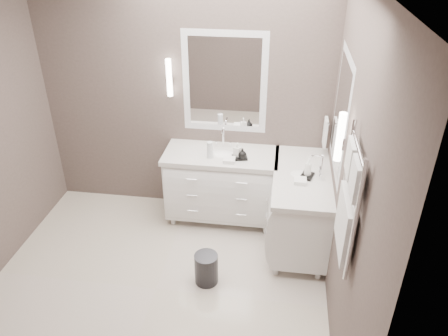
# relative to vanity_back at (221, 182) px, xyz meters

# --- Properties ---
(floor) EXTENTS (3.20, 3.00, 0.01)m
(floor) POSITION_rel_vanity_back_xyz_m (-0.45, -1.23, -0.49)
(floor) COLOR beige
(floor) RESTS_ON ground
(wall_back) EXTENTS (3.20, 0.01, 2.70)m
(wall_back) POSITION_rel_vanity_back_xyz_m (-0.45, 0.28, 0.86)
(wall_back) COLOR #534642
(wall_back) RESTS_ON floor
(wall_front) EXTENTS (3.20, 0.01, 2.70)m
(wall_front) POSITION_rel_vanity_back_xyz_m (-0.45, -2.73, 0.86)
(wall_front) COLOR #534642
(wall_front) RESTS_ON floor
(wall_right) EXTENTS (0.01, 3.00, 2.70)m
(wall_right) POSITION_rel_vanity_back_xyz_m (1.15, -1.23, 0.86)
(wall_right) COLOR #534642
(wall_right) RESTS_ON floor
(vanity_back) EXTENTS (1.24, 0.59, 0.97)m
(vanity_back) POSITION_rel_vanity_back_xyz_m (0.00, 0.00, 0.00)
(vanity_back) COLOR white
(vanity_back) RESTS_ON floor
(vanity_right) EXTENTS (0.59, 1.24, 0.97)m
(vanity_right) POSITION_rel_vanity_back_xyz_m (0.88, -0.33, 0.00)
(vanity_right) COLOR white
(vanity_right) RESTS_ON floor
(mirror_back) EXTENTS (0.90, 0.02, 1.10)m
(mirror_back) POSITION_rel_vanity_back_xyz_m (-0.00, 0.26, 1.06)
(mirror_back) COLOR white
(mirror_back) RESTS_ON wall_back
(mirror_right) EXTENTS (0.02, 0.90, 1.10)m
(mirror_right) POSITION_rel_vanity_back_xyz_m (1.14, -0.43, 1.06)
(mirror_right) COLOR white
(mirror_right) RESTS_ON wall_right
(sconce_back) EXTENTS (0.06, 0.06, 0.40)m
(sconce_back) POSITION_rel_vanity_back_xyz_m (-0.58, 0.20, 1.11)
(sconce_back) COLOR white
(sconce_back) RESTS_ON wall_back
(sconce_right) EXTENTS (0.06, 0.06, 0.40)m
(sconce_right) POSITION_rel_vanity_back_xyz_m (1.08, -1.01, 1.11)
(sconce_right) COLOR white
(sconce_right) RESTS_ON wall_right
(towel_bar_corner) EXTENTS (0.03, 0.22, 0.30)m
(towel_bar_corner) POSITION_rel_vanity_back_xyz_m (1.09, 0.13, 0.63)
(towel_bar_corner) COLOR white
(towel_bar_corner) RESTS_ON wall_right
(towel_ladder) EXTENTS (0.06, 0.58, 0.90)m
(towel_ladder) POSITION_rel_vanity_back_xyz_m (1.10, -1.63, 0.91)
(towel_ladder) COLOR white
(towel_ladder) RESTS_ON wall_right
(waste_bin) EXTENTS (0.25, 0.25, 0.32)m
(waste_bin) POSITION_rel_vanity_back_xyz_m (0.01, -1.05, -0.33)
(waste_bin) COLOR black
(waste_bin) RESTS_ON floor
(amenity_tray_back) EXTENTS (0.18, 0.15, 0.02)m
(amenity_tray_back) POSITION_rel_vanity_back_xyz_m (0.21, -0.09, 0.38)
(amenity_tray_back) COLOR black
(amenity_tray_back) RESTS_ON vanity_back
(amenity_tray_right) EXTENTS (0.16, 0.18, 0.02)m
(amenity_tray_right) POSITION_rel_vanity_back_xyz_m (0.91, -0.37, 0.38)
(amenity_tray_right) COLOR black
(amenity_tray_right) RESTS_ON vanity_right
(water_bottle) EXTENTS (0.08, 0.08, 0.18)m
(water_bottle) POSITION_rel_vanity_back_xyz_m (-0.10, -0.12, 0.46)
(water_bottle) COLOR silver
(water_bottle) RESTS_ON vanity_back
(soap_bottle_a) EXTENTS (0.09, 0.09, 0.15)m
(soap_bottle_a) POSITION_rel_vanity_back_xyz_m (0.18, -0.07, 0.46)
(soap_bottle_a) COLOR white
(soap_bottle_a) RESTS_ON amenity_tray_back
(soap_bottle_b) EXTENTS (0.11, 0.11, 0.11)m
(soap_bottle_b) POSITION_rel_vanity_back_xyz_m (0.24, -0.12, 0.44)
(soap_bottle_b) COLOR black
(soap_bottle_b) RESTS_ON amenity_tray_back
(soap_bottle_c) EXTENTS (0.08, 0.08, 0.18)m
(soap_bottle_c) POSITION_rel_vanity_back_xyz_m (0.91, -0.37, 0.48)
(soap_bottle_c) COLOR white
(soap_bottle_c) RESTS_ON amenity_tray_right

